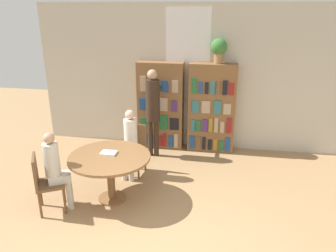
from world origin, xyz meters
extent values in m
cube|color=beige|center=(0.00, 3.82, 1.50)|extent=(6.40, 0.06, 3.00)
cube|color=white|center=(0.00, 3.79, 2.35)|extent=(0.90, 0.01, 1.10)
cube|color=brown|center=(-0.54, 3.63, 0.93)|extent=(0.96, 0.32, 1.85)
cube|color=#236638|center=(-0.91, 3.46, 0.22)|extent=(0.09, 0.02, 0.31)
cube|color=navy|center=(-0.79, 3.46, 0.19)|extent=(0.10, 0.02, 0.26)
cube|color=navy|center=(-0.67, 3.46, 0.19)|extent=(0.09, 0.02, 0.25)
cube|color=maroon|center=(-0.53, 3.46, 0.18)|extent=(0.10, 0.02, 0.25)
cube|color=maroon|center=(-0.43, 3.46, 0.21)|extent=(0.07, 0.02, 0.29)
cube|color=navy|center=(-0.29, 3.46, 0.19)|extent=(0.10, 0.02, 0.26)
cube|color=tan|center=(-0.18, 3.46, 0.22)|extent=(0.08, 0.02, 0.31)
cube|color=#236638|center=(-0.86, 3.46, 0.58)|extent=(0.17, 0.02, 0.23)
cube|color=olive|center=(-0.64, 3.46, 0.58)|extent=(0.15, 0.02, 0.24)
cube|color=#236638|center=(-0.44, 3.46, 0.61)|extent=(0.16, 0.02, 0.30)
cube|color=black|center=(-0.22, 3.46, 0.59)|extent=(0.19, 0.02, 0.25)
cube|color=navy|center=(-0.87, 3.46, 0.99)|extent=(0.19, 0.02, 0.25)
cube|color=#2D707A|center=(-0.65, 3.46, 1.00)|extent=(0.16, 0.02, 0.27)
cube|color=tan|center=(-0.44, 3.46, 1.01)|extent=(0.16, 0.02, 0.28)
cube|color=#4C2D6B|center=(-0.22, 3.46, 0.98)|extent=(0.12, 0.02, 0.23)
cube|color=tan|center=(-0.87, 3.46, 1.42)|extent=(0.12, 0.02, 0.32)
cube|color=#236638|center=(-0.64, 3.46, 1.38)|extent=(0.13, 0.02, 0.23)
cube|color=navy|center=(-0.42, 3.46, 1.38)|extent=(0.15, 0.02, 0.24)
cube|color=tan|center=(-0.21, 3.46, 1.39)|extent=(0.13, 0.02, 0.25)
cube|color=brown|center=(0.54, 3.63, 0.93)|extent=(0.96, 0.32, 1.85)
cube|color=navy|center=(0.16, 3.46, 0.21)|extent=(0.10, 0.02, 0.29)
cube|color=brown|center=(0.30, 3.46, 0.21)|extent=(0.07, 0.02, 0.29)
cube|color=black|center=(0.42, 3.46, 0.20)|extent=(0.07, 0.02, 0.27)
cube|color=black|center=(0.54, 3.46, 0.18)|extent=(0.08, 0.02, 0.23)
cube|color=olive|center=(0.65, 3.46, 0.18)|extent=(0.08, 0.02, 0.25)
cube|color=#236638|center=(0.78, 3.46, 0.17)|extent=(0.09, 0.02, 0.22)
cube|color=navy|center=(0.90, 3.46, 0.21)|extent=(0.11, 0.02, 0.30)
cube|color=#2D707A|center=(0.18, 3.46, 0.59)|extent=(0.08, 0.02, 0.25)
cube|color=#236638|center=(0.29, 3.46, 0.58)|extent=(0.09, 0.02, 0.24)
cube|color=#4C2D6B|center=(0.42, 3.46, 0.60)|extent=(0.11, 0.02, 0.27)
cube|color=olive|center=(0.54, 3.46, 0.61)|extent=(0.08, 0.02, 0.30)
cube|color=tan|center=(0.65, 3.46, 0.62)|extent=(0.08, 0.02, 0.32)
cube|color=tan|center=(0.77, 3.46, 0.58)|extent=(0.08, 0.02, 0.24)
cube|color=maroon|center=(0.91, 3.46, 0.62)|extent=(0.11, 0.02, 0.32)
cube|color=#2D707A|center=(0.21, 3.46, 0.99)|extent=(0.14, 0.02, 0.25)
cube|color=tan|center=(0.43, 3.46, 0.99)|extent=(0.17, 0.02, 0.26)
cube|color=#2D707A|center=(0.66, 3.46, 1.00)|extent=(0.14, 0.02, 0.27)
cube|color=tan|center=(0.85, 3.46, 0.98)|extent=(0.15, 0.02, 0.23)
cube|color=#236638|center=(0.18, 3.46, 1.42)|extent=(0.10, 0.02, 0.31)
cube|color=navy|center=(0.30, 3.46, 1.39)|extent=(0.08, 0.02, 0.25)
cube|color=black|center=(0.43, 3.46, 1.39)|extent=(0.07, 0.02, 0.24)
cube|color=#2D707A|center=(0.54, 3.46, 1.39)|extent=(0.09, 0.02, 0.25)
cube|color=brown|center=(0.65, 3.46, 1.41)|extent=(0.07, 0.02, 0.28)
cube|color=black|center=(0.78, 3.46, 1.41)|extent=(0.09, 0.02, 0.29)
cube|color=maroon|center=(0.91, 3.46, 1.39)|extent=(0.10, 0.02, 0.25)
cylinder|color=#997047|center=(0.62, 3.63, 1.95)|extent=(0.17, 0.17, 0.20)
sphere|color=#387033|center=(0.62, 3.63, 2.18)|extent=(0.32, 0.32, 0.32)
cylinder|color=brown|center=(-0.90, 1.41, 0.01)|extent=(0.44, 0.44, 0.03)
cylinder|color=brown|center=(-0.90, 1.41, 0.37)|extent=(0.12, 0.12, 0.69)
cylinder|color=brown|center=(-0.90, 1.41, 0.74)|extent=(1.26, 1.26, 0.04)
cube|color=brown|center=(-1.68, 0.97, 0.44)|extent=(0.54, 0.54, 0.04)
cube|color=brown|center=(-1.84, 0.89, 0.68)|extent=(0.23, 0.37, 0.45)
cylinder|color=brown|center=(-1.61, 1.21, 0.21)|extent=(0.04, 0.04, 0.42)
cylinder|color=brown|center=(-1.45, 0.91, 0.21)|extent=(0.04, 0.04, 0.42)
cylinder|color=brown|center=(-1.91, 1.04, 0.21)|extent=(0.04, 0.04, 0.42)
cylinder|color=brown|center=(-1.75, 0.74, 0.21)|extent=(0.04, 0.04, 0.42)
cube|color=brown|center=(-0.79, 2.29, 0.44)|extent=(0.45, 0.45, 0.04)
cube|color=brown|center=(-0.77, 2.47, 0.68)|extent=(0.40, 0.08, 0.45)
cylinder|color=brown|center=(-0.64, 2.10, 0.21)|extent=(0.04, 0.04, 0.42)
cylinder|color=brown|center=(-0.98, 2.14, 0.21)|extent=(0.04, 0.04, 0.42)
cylinder|color=brown|center=(-0.60, 2.44, 0.21)|extent=(0.04, 0.04, 0.42)
cylinder|color=brown|center=(-0.94, 2.48, 0.21)|extent=(0.04, 0.04, 0.42)
cube|color=silver|center=(-0.81, 2.15, 0.52)|extent=(0.27, 0.35, 0.12)
cylinder|color=silver|center=(-0.80, 2.23, 0.83)|extent=(0.23, 0.23, 0.50)
sphere|color=#DBB293|center=(-0.80, 2.23, 1.16)|extent=(0.17, 0.17, 0.17)
cylinder|color=silver|center=(-0.76, 2.03, 0.23)|extent=(0.10, 0.10, 0.46)
cylinder|color=silver|center=(-0.89, 2.05, 0.23)|extent=(0.10, 0.10, 0.46)
cube|color=beige|center=(-1.56, 1.04, 0.52)|extent=(0.39, 0.35, 0.12)
cylinder|color=beige|center=(-1.63, 1.00, 0.83)|extent=(0.22, 0.22, 0.50)
sphere|color=tan|center=(-1.63, 1.00, 1.16)|extent=(0.16, 0.16, 0.16)
cylinder|color=beige|center=(-1.49, 1.15, 0.23)|extent=(0.10, 0.10, 0.46)
cylinder|color=beige|center=(-1.43, 1.04, 0.23)|extent=(0.10, 0.10, 0.46)
cylinder|color=#332319|center=(-0.66, 3.12, 0.38)|extent=(0.10, 0.10, 0.76)
cylinder|color=#332319|center=(-0.53, 3.12, 0.38)|extent=(0.10, 0.10, 0.76)
cylinder|color=#332319|center=(-0.59, 3.12, 1.18)|extent=(0.27, 0.27, 0.83)
sphere|color=tan|center=(-0.59, 3.12, 1.69)|extent=(0.20, 0.20, 0.20)
cylinder|color=#332319|center=(-0.51, 3.38, 1.38)|extent=(0.07, 0.30, 0.07)
cube|color=silver|center=(-0.93, 1.47, 0.77)|extent=(0.24, 0.18, 0.03)
camera|label=1|loc=(0.77, -2.91, 2.91)|focal=35.00mm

